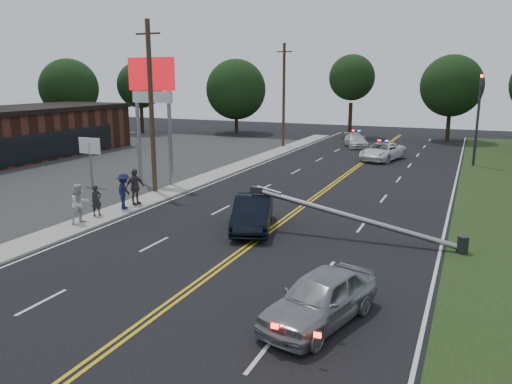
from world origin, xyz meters
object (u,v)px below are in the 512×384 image
at_px(utility_pole_far, 284,95).
at_px(bystander_c, 124,191).
at_px(traffic_signal, 478,112).
at_px(crashed_sedan, 253,213).
at_px(bystander_d, 135,187).
at_px(bystander_a, 96,200).
at_px(utility_pole_mid, 151,108).
at_px(pylon_sign, 152,91).
at_px(fallen_streetlight, 364,220).
at_px(emergency_b, 356,141).
at_px(emergency_a, 382,152).
at_px(small_sign, 90,150).
at_px(bystander_b, 80,204).
at_px(waiting_sedan, 320,298).

relative_size(utility_pole_far, bystander_c, 5.32).
xyz_separation_m(traffic_signal, crashed_sedan, (-9.12, -22.37, -3.44)).
bearing_deg(bystander_c, crashed_sedan, -112.25).
distance_m(crashed_sedan, bystander_d, 7.53).
bearing_deg(bystander_a, bystander_d, 7.88).
distance_m(utility_pole_mid, bystander_c, 5.85).
height_order(pylon_sign, fallen_streetlight, pylon_sign).
height_order(bystander_a, bystander_c, bystander_c).
relative_size(fallen_streetlight, utility_pole_mid, 0.94).
bearing_deg(emergency_b, emergency_a, -85.45).
bearing_deg(small_sign, bystander_a, -46.93).
bearing_deg(utility_pole_mid, bystander_a, -84.32).
xyz_separation_m(fallen_streetlight, bystander_b, (-12.64, -3.07, 0.14)).
relative_size(small_sign, fallen_streetlight, 0.33).
bearing_deg(bystander_d, utility_pole_far, 17.39).
distance_m(small_sign, bystander_a, 8.00).
bearing_deg(utility_pole_mid, bystander_c, -76.41).
height_order(emergency_a, bystander_a, bystander_a).
relative_size(small_sign, crashed_sedan, 0.67).
xyz_separation_m(pylon_sign, traffic_signal, (18.80, 16.00, -1.79)).
relative_size(emergency_b, bystander_a, 2.90).
xyz_separation_m(utility_pole_far, emergency_a, (10.42, -4.09, -4.36)).
height_order(utility_pole_far, bystander_b, utility_pole_far).
xyz_separation_m(emergency_a, bystander_b, (-9.67, -24.98, 0.34)).
height_order(pylon_sign, traffic_signal, pylon_sign).
distance_m(fallen_streetlight, bystander_b, 13.01).
relative_size(fallen_streetlight, bystander_b, 4.97).
xyz_separation_m(waiting_sedan, bystander_c, (-12.76, 7.66, 0.32)).
distance_m(pylon_sign, bystander_c, 8.20).
bearing_deg(traffic_signal, bystander_b, -123.75).
height_order(emergency_b, bystander_b, bystander_b).
relative_size(fallen_streetlight, emergency_b, 2.09).
height_order(pylon_sign, crashed_sedan, pylon_sign).
xyz_separation_m(small_sign, emergency_b, (11.40, 24.95, -1.68)).
xyz_separation_m(bystander_a, bystander_c, (0.43, 1.62, 0.17)).
height_order(fallen_streetlight, utility_pole_mid, utility_pole_mid).
distance_m(bystander_a, bystander_c, 1.68).
distance_m(small_sign, waiting_sedan, 22.04).
relative_size(utility_pole_mid, crashed_sedan, 2.15).
distance_m(small_sign, bystander_d, 6.69).
bearing_deg(traffic_signal, emergency_a, -179.29).
bearing_deg(bystander_b, crashed_sedan, -54.05).
bearing_deg(traffic_signal, bystander_c, -126.72).
xyz_separation_m(emergency_b, bystander_c, (-5.60, -29.08, 0.41)).
xyz_separation_m(fallen_streetlight, waiting_sedan, (0.37, -7.79, -0.18)).
distance_m(emergency_a, emergency_b, 8.02).
xyz_separation_m(utility_pole_far, bystander_b, (0.75, -29.07, -4.02)).
distance_m(utility_pole_far, emergency_a, 12.01).
distance_m(utility_pole_far, waiting_sedan, 36.74).
relative_size(small_sign, utility_pole_far, 0.31).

